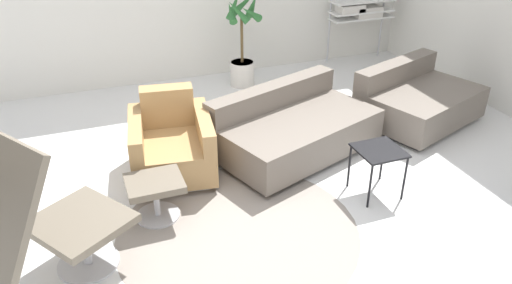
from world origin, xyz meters
TOP-DOWN VIEW (x-y plane):
  - ground_plane at (0.00, 0.00)m, footprint 12.00×12.00m
  - round_rug at (-0.20, -0.32)m, footprint 1.92×1.92m
  - lounge_chair at (-1.66, -0.50)m, footprint 1.22×1.08m
  - ottoman at (-0.76, 0.11)m, footprint 0.45×0.38m
  - armchair_red at (-0.48, 0.75)m, footprint 0.84×0.93m
  - couch_low at (0.74, 0.71)m, footprint 1.80×1.40m
  - couch_second at (2.32, 0.86)m, footprint 1.50×1.29m
  - side_table at (1.11, -0.22)m, footprint 0.38×0.38m
  - potted_plant at (0.84, 2.57)m, footprint 0.52×0.56m
  - shelf_unit at (2.71, 2.83)m, footprint 0.93×0.28m

SIDE VIEW (x-z plane):
  - ground_plane at x=0.00m, z-range 0.00..0.00m
  - round_rug at x=-0.20m, z-range 0.00..0.01m
  - couch_low at x=0.74m, z-range -0.07..0.55m
  - couch_second at x=2.32m, z-range -0.07..0.55m
  - ottoman at x=-0.76m, z-range 0.08..0.43m
  - armchair_red at x=-0.48m, z-range -0.10..0.65m
  - side_table at x=1.11m, z-range 0.17..0.60m
  - potted_plant at x=0.84m, z-range -0.11..1.13m
  - lounge_chair at x=-1.66m, z-range 0.11..1.38m
  - shelf_unit at x=2.71m, z-range -0.10..1.66m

